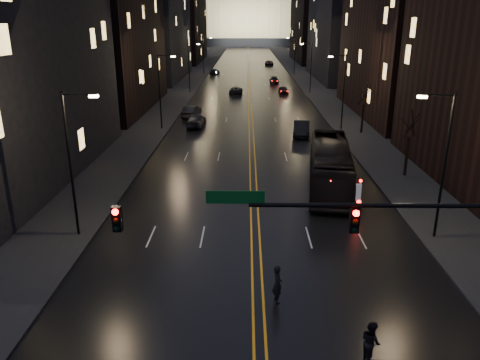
{
  "coord_description": "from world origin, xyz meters",
  "views": [
    {
      "loc": [
        -0.6,
        -16.26,
        12.76
      ],
      "look_at": [
        -0.96,
        10.09,
        3.72
      ],
      "focal_mm": 35.0,
      "sensor_mm": 36.0,
      "label": 1
    }
  ],
  "objects_px": {
    "pedestrian_a": "(277,284)",
    "pedestrian_b": "(371,341)",
    "bus": "(330,166)",
    "oncoming_car_a": "(196,120)",
    "oncoming_car_b": "(192,112)",
    "traffic_signal": "(417,232)",
    "receding_car_a": "(301,128)"
  },
  "relations": [
    {
      "from": "bus",
      "to": "oncoming_car_b",
      "type": "bearing_deg",
      "value": 124.66
    },
    {
      "from": "oncoming_car_a",
      "to": "bus",
      "type": "bearing_deg",
      "value": 123.74
    },
    {
      "from": "pedestrian_a",
      "to": "pedestrian_b",
      "type": "relative_size",
      "value": 1.08
    },
    {
      "from": "traffic_signal",
      "to": "pedestrian_b",
      "type": "height_order",
      "value": "traffic_signal"
    },
    {
      "from": "receding_car_a",
      "to": "pedestrian_a",
      "type": "distance_m",
      "value": 34.45
    },
    {
      "from": "pedestrian_a",
      "to": "pedestrian_b",
      "type": "distance_m",
      "value": 5.26
    },
    {
      "from": "oncoming_car_b",
      "to": "pedestrian_b",
      "type": "height_order",
      "value": "pedestrian_b"
    },
    {
      "from": "bus",
      "to": "oncoming_car_a",
      "type": "height_order",
      "value": "bus"
    },
    {
      "from": "oncoming_car_b",
      "to": "traffic_signal",
      "type": "bearing_deg",
      "value": 113.5
    },
    {
      "from": "oncoming_car_b",
      "to": "pedestrian_b",
      "type": "distance_m",
      "value": 49.96
    },
    {
      "from": "oncoming_car_a",
      "to": "pedestrian_a",
      "type": "xyz_separation_m",
      "value": [
        7.82,
        -38.6,
        0.11
      ]
    },
    {
      "from": "oncoming_car_b",
      "to": "receding_car_a",
      "type": "height_order",
      "value": "receding_car_a"
    },
    {
      "from": "oncoming_car_b",
      "to": "pedestrian_a",
      "type": "relative_size",
      "value": 2.59
    },
    {
      "from": "pedestrian_a",
      "to": "pedestrian_b",
      "type": "height_order",
      "value": "pedestrian_a"
    },
    {
      "from": "bus",
      "to": "oncoming_car_a",
      "type": "xyz_separation_m",
      "value": [
        -12.97,
        22.33,
        -0.94
      ]
    },
    {
      "from": "pedestrian_b",
      "to": "oncoming_car_a",
      "type": "bearing_deg",
      "value": -1.46
    },
    {
      "from": "traffic_signal",
      "to": "pedestrian_b",
      "type": "bearing_deg",
      "value": -147.87
    },
    {
      "from": "pedestrian_a",
      "to": "bus",
      "type": "bearing_deg",
      "value": -32.92
    },
    {
      "from": "traffic_signal",
      "to": "pedestrian_b",
      "type": "xyz_separation_m",
      "value": [
        -1.61,
        -1.01,
        -4.21
      ]
    },
    {
      "from": "oncoming_car_a",
      "to": "oncoming_car_b",
      "type": "distance_m",
      "value": 5.9
    },
    {
      "from": "bus",
      "to": "traffic_signal",
      "type": "bearing_deg",
      "value": -82.54
    },
    {
      "from": "traffic_signal",
      "to": "pedestrian_a",
      "type": "relative_size",
      "value": 8.93
    },
    {
      "from": "bus",
      "to": "pedestrian_b",
      "type": "bearing_deg",
      "value": -87.06
    },
    {
      "from": "bus",
      "to": "pedestrian_a",
      "type": "relative_size",
      "value": 6.65
    },
    {
      "from": "bus",
      "to": "oncoming_car_b",
      "type": "distance_m",
      "value": 31.49
    },
    {
      "from": "oncoming_car_a",
      "to": "receding_car_a",
      "type": "bearing_deg",
      "value": 164.09
    },
    {
      "from": "bus",
      "to": "pedestrian_b",
      "type": "height_order",
      "value": "bus"
    },
    {
      "from": "traffic_signal",
      "to": "bus",
      "type": "distance_m",
      "value": 19.57
    },
    {
      "from": "bus",
      "to": "pedestrian_a",
      "type": "bearing_deg",
      "value": -99.68
    },
    {
      "from": "bus",
      "to": "pedestrian_a",
      "type": "xyz_separation_m",
      "value": [
        -5.15,
        -16.27,
        -0.83
      ]
    },
    {
      "from": "bus",
      "to": "pedestrian_a",
      "type": "height_order",
      "value": "bus"
    },
    {
      "from": "traffic_signal",
      "to": "oncoming_car_b",
      "type": "bearing_deg",
      "value": 106.51
    }
  ]
}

